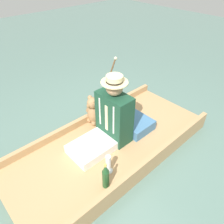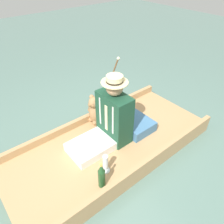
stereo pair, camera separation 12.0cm
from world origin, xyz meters
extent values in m
plane|color=slate|center=(0.00, 0.00, 0.00)|extent=(16.00, 16.00, 0.00)
cube|color=tan|center=(0.00, 0.00, 0.07)|extent=(1.15, 2.66, 0.15)
cube|color=tan|center=(-0.55, 0.00, 0.20)|extent=(0.06, 2.66, 0.10)
cube|color=tan|center=(0.55, 0.00, 0.20)|extent=(0.06, 2.66, 0.10)
cube|color=teal|center=(0.05, -0.43, 0.21)|extent=(0.55, 0.38, 0.14)
cube|color=white|center=(0.05, 0.27, 0.20)|extent=(0.40, 0.51, 0.11)
cube|color=#19422D|center=(0.05, -0.10, 0.47)|extent=(0.44, 0.24, 0.64)
cube|color=beige|center=(0.05, 0.02, 0.51)|extent=(0.04, 0.01, 0.35)
cube|color=white|center=(-0.07, 0.02, 0.55)|extent=(0.02, 0.01, 0.39)
cube|color=white|center=(0.17, 0.02, 0.55)|extent=(0.02, 0.01, 0.39)
sphere|color=tan|center=(0.05, -0.10, 0.89)|extent=(0.20, 0.20, 0.20)
cylinder|color=beige|center=(0.05, -0.10, 0.95)|extent=(0.31, 0.31, 0.01)
cylinder|color=beige|center=(0.05, -0.10, 0.99)|extent=(0.19, 0.19, 0.07)
cylinder|color=black|center=(0.05, -0.10, 0.97)|extent=(0.19, 0.19, 0.02)
ellipsoid|color=#9E754C|center=(0.46, -0.09, 0.28)|extent=(0.18, 0.15, 0.27)
sphere|color=#9E754C|center=(0.46, -0.09, 0.48)|extent=(0.16, 0.16, 0.16)
sphere|color=olive|center=(0.46, -0.03, 0.47)|extent=(0.06, 0.06, 0.06)
sphere|color=#9E754C|center=(0.40, -0.09, 0.54)|extent=(0.07, 0.07, 0.07)
sphere|color=#9E754C|center=(0.51, -0.09, 0.54)|extent=(0.07, 0.07, 0.07)
cylinder|color=#9E754C|center=(0.36, -0.09, 0.33)|extent=(0.10, 0.07, 0.12)
cylinder|color=#9E754C|center=(0.56, -0.09, 0.33)|extent=(0.10, 0.07, 0.12)
sphere|color=#9E754C|center=(0.41, -0.06, 0.18)|extent=(0.08, 0.08, 0.08)
sphere|color=#9E754C|center=(0.51, -0.06, 0.18)|extent=(0.08, 0.08, 0.08)
cylinder|color=silver|center=(-0.31, 0.32, 0.15)|extent=(0.10, 0.10, 0.01)
cylinder|color=silver|center=(-0.31, 0.32, 0.18)|extent=(0.01, 0.01, 0.05)
cylinder|color=silver|center=(-0.31, 0.32, 0.29)|extent=(0.06, 0.06, 0.17)
cylinder|color=brown|center=(0.48, -0.32, 0.56)|extent=(0.02, 0.43, 0.84)
sphere|color=beige|center=(0.48, -0.52, 0.97)|extent=(0.04, 0.04, 0.04)
cylinder|color=#1E4723|center=(-0.43, 0.46, 0.26)|extent=(0.07, 0.07, 0.22)
cone|color=#1E4723|center=(-0.43, 0.46, 0.42)|extent=(0.07, 0.07, 0.10)
cylinder|color=gold|center=(-0.43, 0.46, 0.46)|extent=(0.03, 0.03, 0.03)
camera|label=1|loc=(-1.48, 1.34, 2.10)|focal=35.00mm
camera|label=2|loc=(-1.55, 1.25, 2.10)|focal=35.00mm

